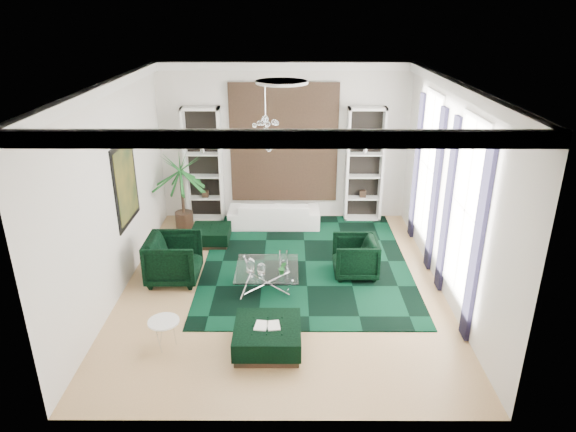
{
  "coord_description": "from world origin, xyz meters",
  "views": [
    {
      "loc": [
        0.13,
        -8.63,
        4.97
      ],
      "look_at": [
        0.1,
        0.5,
        1.22
      ],
      "focal_mm": 32.0,
      "sensor_mm": 36.0,
      "label": 1
    }
  ],
  "objects_px": {
    "coffee_table": "(267,277)",
    "sofa": "(274,213)",
    "side_table": "(165,334)",
    "armchair_left": "(174,259)",
    "palm": "(181,181)",
    "ottoman_front": "(268,337)",
    "ottoman_side": "(211,235)",
    "armchair_right": "(355,257)"
  },
  "relations": [
    {
      "from": "coffee_table",
      "to": "side_table",
      "type": "bearing_deg",
      "value": -129.21
    },
    {
      "from": "armchair_left",
      "to": "palm",
      "type": "xyz_separation_m",
      "value": [
        -0.31,
        2.59,
        0.71
      ]
    },
    {
      "from": "coffee_table",
      "to": "sofa",
      "type": "bearing_deg",
      "value": 89.01
    },
    {
      "from": "side_table",
      "to": "coffee_table",
      "type": "bearing_deg",
      "value": 50.79
    },
    {
      "from": "ottoman_side",
      "to": "palm",
      "type": "bearing_deg",
      "value": 130.49
    },
    {
      "from": "sofa",
      "to": "side_table",
      "type": "bearing_deg",
      "value": 71.9
    },
    {
      "from": "coffee_table",
      "to": "armchair_right",
      "type": "bearing_deg",
      "value": 15.84
    },
    {
      "from": "sofa",
      "to": "armchair_right",
      "type": "height_order",
      "value": "armchair_right"
    },
    {
      "from": "sofa",
      "to": "side_table",
      "type": "distance_m",
      "value": 5.06
    },
    {
      "from": "armchair_left",
      "to": "armchair_right",
      "type": "xyz_separation_m",
      "value": [
        3.52,
        0.21,
        -0.06
      ]
    },
    {
      "from": "armchair_right",
      "to": "palm",
      "type": "xyz_separation_m",
      "value": [
        -3.83,
        2.37,
        0.77
      ]
    },
    {
      "from": "sofa",
      "to": "armchair_right",
      "type": "xyz_separation_m",
      "value": [
        1.66,
        -2.46,
        0.07
      ]
    },
    {
      "from": "coffee_table",
      "to": "palm",
      "type": "xyz_separation_m",
      "value": [
        -2.12,
        2.86,
        0.96
      ]
    },
    {
      "from": "sofa",
      "to": "ottoman_front",
      "type": "relative_size",
      "value": 2.12
    },
    {
      "from": "sofa",
      "to": "armchair_left",
      "type": "distance_m",
      "value": 3.26
    },
    {
      "from": "armchair_right",
      "to": "armchair_left",
      "type": "bearing_deg",
      "value": -86.53
    },
    {
      "from": "armchair_right",
      "to": "ottoman_side",
      "type": "xyz_separation_m",
      "value": [
        -3.06,
        1.46,
        -0.21
      ]
    },
    {
      "from": "ottoman_side",
      "to": "ottoman_front",
      "type": "relative_size",
      "value": 0.81
    },
    {
      "from": "coffee_table",
      "to": "ottoman_side",
      "type": "distance_m",
      "value": 2.37
    },
    {
      "from": "palm",
      "to": "sofa",
      "type": "bearing_deg",
      "value": 2.31
    },
    {
      "from": "sofa",
      "to": "ottoman_side",
      "type": "xyz_separation_m",
      "value": [
        -1.39,
        -0.99,
        -0.13
      ]
    },
    {
      "from": "sofa",
      "to": "ottoman_front",
      "type": "height_order",
      "value": "sofa"
    },
    {
      "from": "armchair_right",
      "to": "side_table",
      "type": "xyz_separation_m",
      "value": [
        -3.24,
        -2.35,
        -0.16
      ]
    },
    {
      "from": "armchair_right",
      "to": "palm",
      "type": "bearing_deg",
      "value": -121.76
    },
    {
      "from": "armchair_left",
      "to": "side_table",
      "type": "distance_m",
      "value": 2.17
    },
    {
      "from": "sofa",
      "to": "palm",
      "type": "relative_size",
      "value": 0.94
    },
    {
      "from": "ottoman_side",
      "to": "palm",
      "type": "xyz_separation_m",
      "value": [
        -0.77,
        0.91,
        0.98
      ]
    },
    {
      "from": "sofa",
      "to": "armchair_left",
      "type": "bearing_deg",
      "value": 55.17
    },
    {
      "from": "armchair_right",
      "to": "coffee_table",
      "type": "relative_size",
      "value": 0.74
    },
    {
      "from": "ottoman_front",
      "to": "palm",
      "type": "xyz_separation_m",
      "value": [
        -2.2,
        4.76,
        0.96
      ]
    },
    {
      "from": "side_table",
      "to": "ottoman_front",
      "type": "bearing_deg",
      "value": -1.23
    },
    {
      "from": "sofa",
      "to": "palm",
      "type": "height_order",
      "value": "palm"
    },
    {
      "from": "armchair_left",
      "to": "palm",
      "type": "distance_m",
      "value": 2.7
    },
    {
      "from": "ottoman_side",
      "to": "side_table",
      "type": "height_order",
      "value": "side_table"
    },
    {
      "from": "sofa",
      "to": "ottoman_front",
      "type": "bearing_deg",
      "value": 90.35
    },
    {
      "from": "armchair_right",
      "to": "coffee_table",
      "type": "distance_m",
      "value": 1.79
    },
    {
      "from": "side_table",
      "to": "palm",
      "type": "distance_m",
      "value": 4.85
    },
    {
      "from": "ottoman_side",
      "to": "ottoman_front",
      "type": "xyz_separation_m",
      "value": [
        1.42,
        -3.85,
        0.02
      ]
    },
    {
      "from": "armchair_left",
      "to": "coffee_table",
      "type": "relative_size",
      "value": 0.86
    },
    {
      "from": "coffee_table",
      "to": "ottoman_side",
      "type": "xyz_separation_m",
      "value": [
        -1.34,
        1.95,
        -0.02
      ]
    },
    {
      "from": "armchair_left",
      "to": "ottoman_front",
      "type": "bearing_deg",
      "value": -138.99
    },
    {
      "from": "sofa",
      "to": "armchair_left",
      "type": "height_order",
      "value": "armchair_left"
    }
  ]
}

